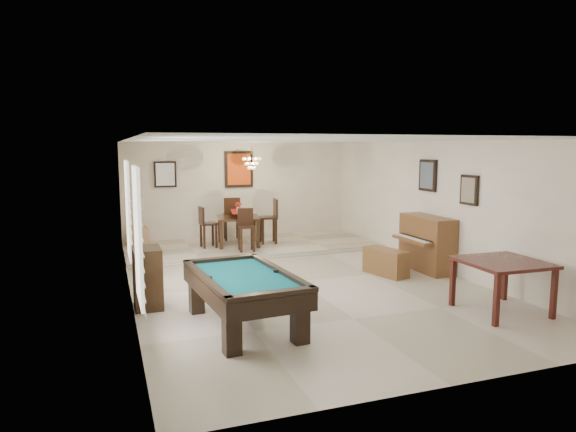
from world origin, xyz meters
TOP-DOWN VIEW (x-y plane):
  - ground_plane at (0.00, 0.00)m, footprint 6.00×9.00m
  - wall_back at (0.00, 4.50)m, footprint 6.00×0.04m
  - wall_front at (0.00, -4.50)m, footprint 6.00×0.04m
  - wall_left at (-3.00, 0.00)m, footprint 0.04×9.00m
  - wall_right at (3.00, 0.00)m, footprint 0.04×9.00m
  - ceiling at (0.00, 0.00)m, footprint 6.00×9.00m
  - dining_step at (0.00, 3.25)m, footprint 6.00×2.50m
  - window_left_front at (-2.97, -2.20)m, footprint 0.06×1.00m
  - window_left_rear at (-2.97, 0.60)m, footprint 0.06×1.00m
  - pool_table at (-1.58, -2.02)m, footprint 1.35×2.26m
  - square_table at (2.24, -2.71)m, footprint 1.19×1.19m
  - upright_piano at (2.61, -0.07)m, footprint 0.74×1.33m
  - piano_bench at (1.76, -0.14)m, footprint 0.59×0.99m
  - apothecary_chest at (-2.77, -0.67)m, footprint 0.42×0.63m
  - dining_table at (-0.35, 3.21)m, footprint 1.14×1.14m
  - flower_vase at (-0.35, 3.21)m, footprint 0.16×0.16m
  - dining_chair_south at (-0.34, 2.46)m, footprint 0.40×0.40m
  - dining_chair_north at (-0.32, 4.01)m, footprint 0.45×0.45m
  - dining_chair_west at (-1.08, 3.20)m, footprint 0.39×0.39m
  - dining_chair_east at (0.42, 3.24)m, footprint 0.46×0.46m
  - corner_bench at (-2.62, 4.03)m, footprint 0.42×0.51m
  - chandelier at (0.00, 3.20)m, footprint 0.44×0.44m
  - back_painting at (0.00, 4.46)m, footprint 0.75×0.06m
  - back_mirror at (-1.90, 4.46)m, footprint 0.55×0.06m
  - right_picture_upper at (2.96, 0.30)m, footprint 0.06×0.55m
  - right_picture_lower at (2.96, -1.00)m, footprint 0.06×0.45m

SIDE VIEW (x-z plane):
  - ground_plane at x=0.00m, z-range -0.02..0.00m
  - dining_step at x=0.00m, z-range 0.00..0.12m
  - piano_bench at x=1.76m, z-range 0.00..0.52m
  - corner_bench at x=-2.62m, z-range 0.12..0.57m
  - pool_table at x=-1.58m, z-range 0.00..0.73m
  - square_table at x=2.24m, z-range 0.00..0.79m
  - apothecary_chest at x=-2.77m, z-range 0.00..0.94m
  - dining_table at x=-0.35m, z-range 0.12..0.94m
  - upright_piano at x=2.61m, z-range 0.00..1.10m
  - dining_chair_south at x=-0.34m, z-range 0.12..1.09m
  - dining_chair_west at x=-1.08m, z-range 0.12..1.09m
  - dining_chair_east at x=0.42m, z-range 0.12..1.22m
  - dining_chair_north at x=-0.32m, z-range 0.12..1.22m
  - flower_vase at x=-0.35m, z-range 0.94..1.17m
  - wall_back at x=0.00m, z-range 0.00..2.60m
  - wall_front at x=0.00m, z-range 0.00..2.60m
  - wall_left at x=-3.00m, z-range 0.00..2.60m
  - wall_right at x=3.00m, z-range 0.00..2.60m
  - window_left_front at x=-2.97m, z-range 0.55..2.25m
  - window_left_rear at x=-2.97m, z-range 0.55..2.25m
  - right_picture_lower at x=2.96m, z-range 1.42..1.98m
  - back_mirror at x=-1.90m, z-range 1.48..2.12m
  - back_painting at x=0.00m, z-range 1.42..2.38m
  - right_picture_upper at x=2.96m, z-range 1.57..2.23m
  - chandelier at x=0.00m, z-range 1.90..2.50m
  - ceiling at x=0.00m, z-range 2.58..2.62m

